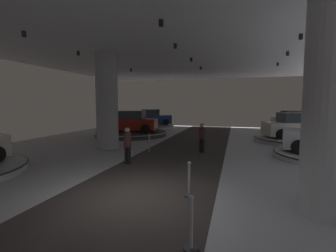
# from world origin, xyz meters

# --- Properties ---
(ground) EXTENTS (24.00, 44.00, 0.06)m
(ground) POSITION_xyz_m (0.00, 0.00, -0.02)
(ground) COLOR #B2B2B7
(column_left) EXTENTS (1.25, 1.25, 5.50)m
(column_left) POSITION_xyz_m (-4.50, 6.27, 2.75)
(column_left) COLOR #ADADB2
(column_left) RESTS_ON ground
(display_platform_far_right) EXTENTS (5.39, 5.39, 0.31)m
(display_platform_far_right) POSITION_xyz_m (6.68, 11.83, 0.17)
(display_platform_far_right) COLOR #B7B7BC
(display_platform_far_right) RESTS_ON ground
(display_car_far_right) EXTENTS (4.52, 3.03, 1.71)m
(display_car_far_right) POSITION_xyz_m (6.65, 11.82, 1.08)
(display_car_far_right) COLOR silver
(display_car_far_right) RESTS_ON display_platform_far_right
(display_platform_mid_right) EXTENTS (5.07, 5.07, 0.28)m
(display_platform_mid_right) POSITION_xyz_m (7.08, 6.75, 0.16)
(display_platform_mid_right) COLOR silver
(display_platform_mid_right) RESTS_ON ground
(display_car_mid_right) EXTENTS (4.43, 2.74, 1.71)m
(display_car_mid_right) POSITION_xyz_m (7.04, 6.75, 1.04)
(display_car_mid_right) COLOR silver
(display_car_mid_right) RESTS_ON display_platform_mid_right
(display_platform_deep_left) EXTENTS (4.91, 4.91, 0.31)m
(display_platform_deep_left) POSITION_xyz_m (-6.21, 18.55, 0.17)
(display_platform_deep_left) COLOR silver
(display_platform_deep_left) RESTS_ON ground
(display_car_deep_left) EXTENTS (4.57, 3.53, 1.71)m
(display_car_deep_left) POSITION_xyz_m (-6.24, 18.54, 1.08)
(display_car_deep_left) COLOR navy
(display_car_deep_left) RESTS_ON display_platform_deep_left
(display_platform_deep_right) EXTENTS (5.00, 5.00, 0.30)m
(display_platform_deep_right) POSITION_xyz_m (7.63, 17.27, 0.17)
(display_platform_deep_right) COLOR #B7B7BC
(display_platform_deep_right) RESTS_ON ground
(display_car_deep_right) EXTENTS (3.47, 4.57, 1.71)m
(display_car_deep_right) POSITION_xyz_m (7.64, 17.25, 1.06)
(display_car_deep_right) COLOR silver
(display_car_deep_right) RESTS_ON display_platform_deep_right
(display_platform_far_left) EXTENTS (5.86, 5.86, 0.35)m
(display_platform_far_left) POSITION_xyz_m (-5.60, 11.89, 0.19)
(display_platform_far_left) COLOR #333338
(display_platform_far_left) RESTS_ON ground
(display_car_far_left) EXTENTS (4.41, 2.68, 1.71)m
(display_car_far_left) POSITION_xyz_m (-5.57, 11.90, 1.11)
(display_car_far_left) COLOR maroon
(display_car_far_left) RESTS_ON display_platform_far_left
(visitor_walking_near) EXTENTS (0.32, 0.32, 1.59)m
(visitor_walking_near) POSITION_xyz_m (0.97, 6.54, 0.91)
(visitor_walking_near) COLOR black
(visitor_walking_near) RESTS_ON ground
(visitor_walking_far) EXTENTS (0.32, 0.32, 1.59)m
(visitor_walking_far) POSITION_xyz_m (-1.79, 3.25, 0.91)
(visitor_walking_far) COLOR black
(visitor_walking_far) RESTS_ON ground
(stanchion_a) EXTENTS (0.28, 0.28, 1.01)m
(stanchion_a) POSITION_xyz_m (1.96, -2.03, 0.37)
(stanchion_a) COLOR #333338
(stanchion_a) RESTS_ON ground
(stanchion_b) EXTENTS (0.28, 0.28, 1.01)m
(stanchion_b) POSITION_xyz_m (1.47, 0.38, 0.37)
(stanchion_b) COLOR #333338
(stanchion_b) RESTS_ON ground
(stanchion_c) EXTENTS (0.28, 0.28, 1.01)m
(stanchion_c) POSITION_xyz_m (-1.80, 5.95, 0.37)
(stanchion_c) COLOR #333338
(stanchion_c) RESTS_ON ground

